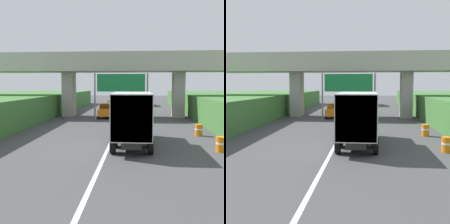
# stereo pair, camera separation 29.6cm
# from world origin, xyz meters

# --- Properties ---
(lane_centre_stripe) EXTENTS (0.20, 92.78, 0.01)m
(lane_centre_stripe) POSITION_xyz_m (0.00, 26.39, 0.00)
(lane_centre_stripe) COLOR white
(lane_centre_stripe) RESTS_ON ground
(overpass_bridge) EXTENTS (40.00, 4.80, 7.67)m
(overpass_bridge) POSITION_xyz_m (0.00, 32.99, 5.77)
(overpass_bridge) COLOR #ADA89E
(overpass_bridge) RESTS_ON ground
(overhead_highway_sign) EXTENTS (5.88, 0.18, 5.17)m
(overhead_highway_sign) POSITION_xyz_m (0.00, 29.07, 3.80)
(overhead_highway_sign) COLOR slate
(overhead_highway_sign) RESTS_ON ground
(truck_black) EXTENTS (2.44, 7.30, 3.44)m
(truck_black) POSITION_xyz_m (1.47, 16.44, 1.93)
(truck_black) COLOR black
(truck_black) RESTS_ON ground
(truck_red) EXTENTS (2.44, 7.30, 3.44)m
(truck_red) POSITION_xyz_m (1.63, 52.84, 1.93)
(truck_red) COLOR black
(truck_red) RESTS_ON ground
(car_silver) EXTENTS (1.86, 4.10, 1.72)m
(car_silver) POSITION_xyz_m (-1.83, 41.02, 0.86)
(car_silver) COLOR #B2B5B7
(car_silver) RESTS_ON ground
(car_orange) EXTENTS (1.86, 4.10, 1.72)m
(car_orange) POSITION_xyz_m (-1.82, 31.85, 0.86)
(car_orange) COLOR orange
(car_orange) RESTS_ON ground
(construction_barrel_2) EXTENTS (0.57, 0.57, 0.90)m
(construction_barrel_2) POSITION_xyz_m (6.67, 15.05, 0.46)
(construction_barrel_2) COLOR orange
(construction_barrel_2) RESTS_ON ground
(construction_barrel_3) EXTENTS (0.57, 0.57, 0.90)m
(construction_barrel_3) POSITION_xyz_m (6.50, 20.32, 0.46)
(construction_barrel_3) COLOR orange
(construction_barrel_3) RESTS_ON ground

